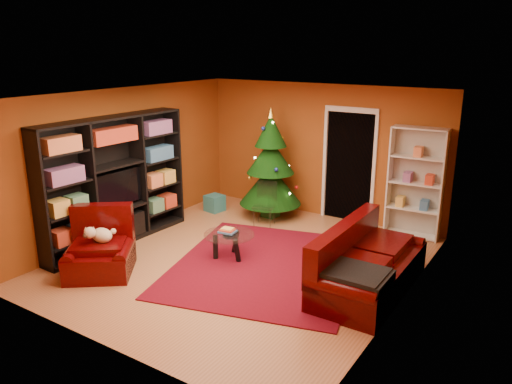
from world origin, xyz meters
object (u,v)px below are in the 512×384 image
Objects in this scene: white_bookshelf at (415,183)px; acrylic_chair at (264,207)px; rug at (266,265)px; dog at (102,235)px; media_unit at (114,181)px; gift_box_green at (270,210)px; gift_box_red at (268,207)px; sofa at (370,259)px; christmas_tree at (271,165)px; armchair at (99,249)px; coffee_table at (229,246)px; gift_box_teal at (215,203)px.

white_bookshelf is 2.75m from acrylic_chair.
rug is 2.51m from dog.
gift_box_green is (1.53, 2.57, -0.95)m from media_unit.
media_unit reaches higher than gift_box_red.
gift_box_red is at bearing 66.66° from media_unit.
acrylic_chair is at bearing 52.50° from media_unit.
sofa is (3.56, 1.61, -0.12)m from dog.
rug is 4.17× the size of acrylic_chair.
rug is 3.09m from white_bookshelf.
rug is at bearing -60.36° from christmas_tree.
acrylic_chair is at bearing 61.85° from sofa.
gift_box_green reaches higher than rug.
rug is 3.14× the size of armchair.
acrylic_chair is at bearing 101.52° from coffee_table.
armchair reaches higher than rug.
gift_box_red is 3.66m from sofa.
gift_box_green is at bearing -47.90° from gift_box_red.
media_unit is 1.41× the size of white_bookshelf.
gift_box_green is 0.29m from gift_box_red.
rug is at bearing -59.12° from gift_box_red.
christmas_tree is 3.75m from armchair.
dog is at bearing -102.28° from christmas_tree.
armchair is (-0.80, -3.58, 0.25)m from gift_box_green.
acrylic_chair is (0.18, -0.52, 0.24)m from gift_box_green.
sofa is 2.67× the size of coffee_table.
rug is 1.12× the size of media_unit.
media_unit is 13.38× the size of gift_box_red.
sofa is at bearing -34.76° from christmas_tree.
gift_box_teal is (-2.29, 1.70, 0.16)m from rug.
acrylic_chair is (-2.59, 1.39, -0.09)m from sofa.
christmas_tree is at bearing 119.64° from rug.
armchair is (0.34, -3.26, 0.23)m from gift_box_teal.
media_unit is at bearing -115.58° from gift_box_red.
gift_box_green is at bearing 55.49° from sofa.
white_bookshelf is 1.99× the size of armchair.
sofa is 2.85× the size of acrylic_chair.
media_unit reaches higher than gift_box_green.
sofa is at bearing -35.65° from gift_box_red.
gift_box_teal is 0.33× the size of armchair.
media_unit is at bearing -120.10° from christmas_tree.
white_bookshelf reaches higher than dog.
sofa reaches higher than gift_box_teal.
acrylic_chair is (1.32, -0.19, 0.21)m from gift_box_teal.
white_bookshelf is at bearing 12.22° from armchair.
coffee_table is (2.02, 0.48, -0.88)m from media_unit.
armchair is at bearing -135.00° from dog.
gift_box_green is (0.02, -0.03, -0.92)m from christmas_tree.
armchair is 1.33× the size of acrylic_chair.
gift_box_teal is at bearing 155.47° from acrylic_chair.
white_bookshelf is at bearing 58.81° from rug.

